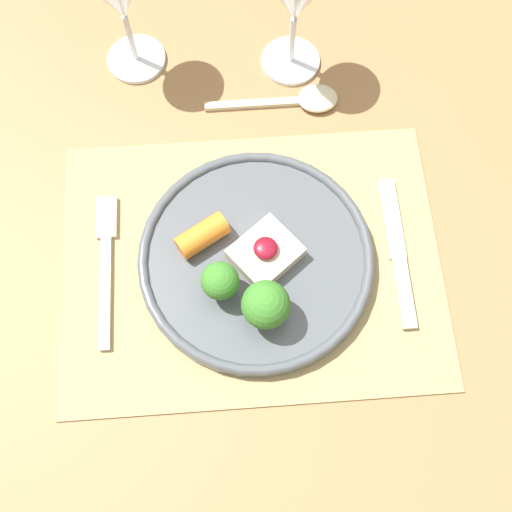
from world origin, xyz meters
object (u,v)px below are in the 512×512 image
at_px(fork, 106,259).
at_px(wine_glass_near, 295,0).
at_px(spoon, 304,100).
at_px(dinner_plate, 255,261).
at_px(knife, 399,261).

height_order(fork, wine_glass_near, wine_glass_near).
bearing_deg(spoon, dinner_plate, -107.83).
bearing_deg(spoon, wine_glass_near, 102.21).
relative_size(knife, wine_glass_near, 1.18).
relative_size(dinner_plate, fork, 1.45).
distance_m(dinner_plate, knife, 0.17).
bearing_deg(fork, knife, -6.44).
bearing_deg(wine_glass_near, spoon, -79.71).
xyz_separation_m(dinner_plate, fork, (-0.17, 0.02, -0.01)).
bearing_deg(wine_glass_near, dinner_plate, -103.37).
bearing_deg(spoon, fork, -139.41).
bearing_deg(fork, dinner_plate, -8.33).
height_order(knife, spoon, spoon).
height_order(dinner_plate, spoon, dinner_plate).
distance_m(dinner_plate, wine_glass_near, 0.30).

